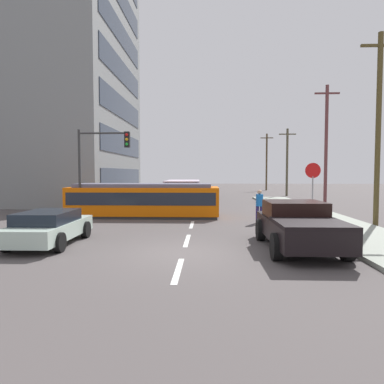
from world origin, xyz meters
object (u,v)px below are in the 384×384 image
object	(u,v)px
stop_sign	(313,179)
utility_pole_far	(287,161)
city_bus	(183,191)
utility_pole_distant	(267,161)
utility_pole_mid	(326,144)
traffic_light_mast	(100,156)
pickup_truck_parked	(298,225)
parked_sedan_near	(49,227)
utility_pole_near	(378,127)
streetcar_tram	(144,200)
pedestrian_crossing	(260,204)

from	to	relation	value
stop_sign	utility_pole_far	size ratio (longest dim) A/B	0.40
city_bus	utility_pole_distant	bearing A→B (deg)	66.67
stop_sign	utility_pole_mid	distance (m)	9.61
traffic_light_mast	utility_pole_distant	distance (m)	34.88
traffic_light_mast	utility_pole_far	distance (m)	24.40
traffic_light_mast	utility_pole_far	xyz separation A→B (m)	(14.39, 19.70, 0.40)
stop_sign	utility_pole_mid	size ratio (longest dim) A/B	0.32
utility_pole_distant	pickup_truck_parked	bearing A→B (deg)	-97.90
utility_pole_far	utility_pole_distant	xyz separation A→B (m)	(-0.18, 12.14, 0.40)
city_bus	stop_sign	size ratio (longest dim) A/B	2.06
city_bus	utility_pole_mid	xyz separation A→B (m)	(10.60, -0.38, 3.53)
utility_pole_far	parked_sedan_near	bearing A→B (deg)	-118.17
utility_pole_near	utility_pole_far	xyz separation A→B (m)	(0.62, 21.59, -0.87)
streetcar_tram	stop_sign	size ratio (longest dim) A/B	2.94
stop_sign	utility_pole_distant	bearing A→B (deg)	84.53
streetcar_tram	utility_pole_far	distance (m)	22.42
traffic_light_mast	utility_pole_distant	size ratio (longest dim) A/B	0.60
parked_sedan_near	utility_pole_distant	xyz separation A→B (m)	(13.98, 38.58, 3.58)
pickup_truck_parked	traffic_light_mast	xyz separation A→B (m)	(-8.80, 7.13, 2.61)
pedestrian_crossing	utility_pole_near	bearing A→B (deg)	-8.59
utility_pole_distant	traffic_light_mast	bearing A→B (deg)	-114.04
utility_pole_distant	city_bus	bearing A→B (deg)	-113.33
utility_pole_far	streetcar_tram	bearing A→B (deg)	-123.27
parked_sedan_near	utility_pole_near	distance (m)	14.94
streetcar_tram	pedestrian_crossing	size ratio (longest dim) A/B	5.07
city_bus	parked_sedan_near	size ratio (longest dim) A/B	1.41
streetcar_tram	utility_pole_near	distance (m)	12.52
traffic_light_mast	utility_pole_far	size ratio (longest dim) A/B	0.67
pickup_truck_parked	utility_pole_distant	xyz separation A→B (m)	(5.41, 38.97, 3.41)
city_bus	pedestrian_crossing	bearing A→B (deg)	-63.68
streetcar_tram	utility_pole_near	bearing A→B (deg)	-14.52
stop_sign	pickup_truck_parked	bearing A→B (deg)	-110.22
city_bus	utility_pole_near	bearing A→B (deg)	-45.17
city_bus	pickup_truck_parked	size ratio (longest dim) A/B	1.19
parked_sedan_near	utility_pole_distant	bearing A→B (deg)	70.09
streetcar_tram	traffic_light_mast	world-z (taller)	traffic_light_mast
pickup_truck_parked	utility_pole_near	size ratio (longest dim) A/B	0.56
utility_pole_near	utility_pole_far	distance (m)	21.62
parked_sedan_near	city_bus	bearing A→B (deg)	75.93
stop_sign	utility_pole_far	bearing A→B (deg)	80.86
streetcar_tram	utility_pole_near	size ratio (longest dim) A/B	0.94
utility_pole_far	utility_pole_distant	world-z (taller)	utility_pole_distant
city_bus	utility_pole_near	distance (m)	14.41
utility_pole_distant	parked_sedan_near	bearing A→B (deg)	-109.91
city_bus	traffic_light_mast	world-z (taller)	traffic_light_mast
streetcar_tram	utility_pole_mid	size ratio (longest dim) A/B	0.95
pickup_truck_parked	utility_pole_far	world-z (taller)	utility_pole_far
parked_sedan_near	utility_pole_near	bearing A→B (deg)	19.70
traffic_light_mast	utility_pole_near	world-z (taller)	utility_pole_near
streetcar_tram	parked_sedan_near	world-z (taller)	streetcar_tram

